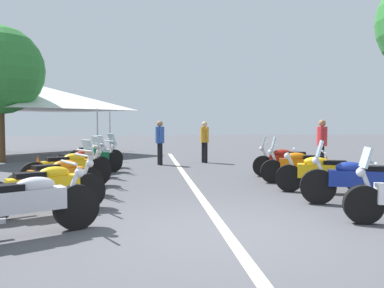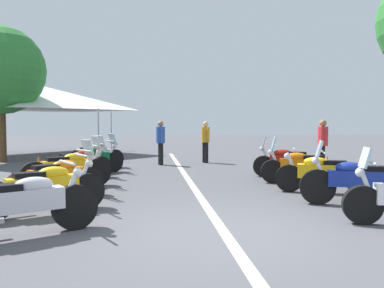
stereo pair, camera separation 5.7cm
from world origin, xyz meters
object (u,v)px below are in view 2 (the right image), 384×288
(motorcycle_left_row_4, at_px, (79,163))
(motorcycle_right_row_1, at_px, (358,181))
(motorcycle_left_row_6, at_px, (95,155))
(motorcycle_right_row_3, at_px, (302,166))
(motorcycle_left_row_5, at_px, (91,159))
(bystander_0, at_px, (205,139))
(traffic_cone_0, at_px, (39,166))
(motorcycle_right_row_2, at_px, (323,173))
(event_tent, at_px, (45,98))
(motorcycle_right_row_4, at_px, (288,161))
(traffic_cone_1, at_px, (327,166))
(bystander_1, at_px, (323,141))
(motorcycle_left_row_1, at_px, (44,188))
(motorcycle_left_row_2, at_px, (58,177))
(motorcycle_left_row_3, at_px, (68,168))
(roadside_tree_1, at_px, (0,70))
(motorcycle_left_row_0, at_px, (22,204))
(bystander_2, at_px, (161,139))

(motorcycle_left_row_4, relative_size, motorcycle_right_row_1, 0.80)
(motorcycle_left_row_6, relative_size, motorcycle_right_row_3, 0.86)
(motorcycle_left_row_4, height_order, motorcycle_left_row_5, motorcycle_left_row_5)
(motorcycle_right_row_3, height_order, bystander_0, bystander_0)
(motorcycle_left_row_4, height_order, motorcycle_left_row_6, motorcycle_left_row_4)
(traffic_cone_0, bearing_deg, motorcycle_right_row_2, -116.76)
(event_tent, bearing_deg, motorcycle_right_row_4, -134.00)
(traffic_cone_1, height_order, bystander_1, bystander_1)
(motorcycle_left_row_1, xyz_separation_m, motorcycle_left_row_2, (1.28, 0.05, 0.00))
(motorcycle_right_row_2, relative_size, traffic_cone_0, 3.29)
(motorcycle_left_row_1, xyz_separation_m, motorcycle_left_row_6, (6.46, -0.01, -0.01))
(motorcycle_left_row_3, bearing_deg, bystander_0, 25.17)
(roadside_tree_1, bearing_deg, motorcycle_right_row_3, -124.31)
(motorcycle_right_row_2, bearing_deg, traffic_cone_1, -96.55)
(traffic_cone_1, bearing_deg, motorcycle_left_row_3, 101.55)
(motorcycle_left_row_6, xyz_separation_m, roadside_tree_1, (2.80, 3.92, 3.08))
(roadside_tree_1, relative_size, event_tent, 0.85)
(motorcycle_left_row_0, relative_size, motorcycle_left_row_3, 1.00)
(motorcycle_left_row_0, xyz_separation_m, roadside_tree_1, (10.62, 3.96, 3.07))
(motorcycle_left_row_1, xyz_separation_m, motorcycle_left_row_3, (2.64, 0.11, 0.02))
(motorcycle_left_row_0, xyz_separation_m, motorcycle_left_row_4, (5.39, 0.16, -0.01))
(motorcycle_left_row_2, distance_m, motorcycle_right_row_2, 5.63)
(motorcycle_left_row_1, bearing_deg, motorcycle_right_row_4, 4.73)
(traffic_cone_0, distance_m, bystander_2, 4.46)
(motorcycle_right_row_2, relative_size, motorcycle_right_row_3, 0.96)
(bystander_0, bearing_deg, motorcycle_left_row_1, 43.10)
(motorcycle_right_row_2, bearing_deg, motorcycle_left_row_5, -14.42)
(motorcycle_right_row_3, distance_m, motorcycle_right_row_4, 1.18)
(motorcycle_left_row_3, height_order, motorcycle_right_row_3, motorcycle_left_row_3)
(motorcycle_left_row_4, bearing_deg, motorcycle_left_row_6, 48.38)
(motorcycle_right_row_4, relative_size, bystander_2, 1.24)
(motorcycle_right_row_2, relative_size, bystander_1, 1.24)
(motorcycle_left_row_6, bearing_deg, motorcycle_left_row_3, -123.19)
(motorcycle_left_row_4, xyz_separation_m, bystander_2, (3.48, -2.31, 0.48))
(motorcycle_right_row_3, xyz_separation_m, bystander_1, (2.32, -1.59, 0.50))
(motorcycle_right_row_2, distance_m, event_tent, 14.11)
(motorcycle_left_row_2, bearing_deg, motorcycle_right_row_4, -11.72)
(motorcycle_left_row_3, distance_m, bystander_2, 5.40)
(motorcycle_right_row_1, distance_m, bystander_2, 8.20)
(motorcycle_left_row_6, bearing_deg, traffic_cone_1, -50.30)
(motorcycle_right_row_1, relative_size, roadside_tree_1, 0.40)
(motorcycle_left_row_5, distance_m, motorcycle_right_row_3, 6.10)
(motorcycle_left_row_4, distance_m, motorcycle_left_row_5, 1.20)
(motorcycle_right_row_2, bearing_deg, motorcycle_left_row_6, -22.11)
(motorcycle_left_row_4, bearing_deg, motorcycle_right_row_4, -39.55)
(motorcycle_left_row_2, xyz_separation_m, traffic_cone_0, (3.66, 1.35, -0.17))
(motorcycle_right_row_2, distance_m, motorcycle_right_row_4, 2.51)
(motorcycle_left_row_0, height_order, motorcycle_right_row_1, motorcycle_right_row_1)
(motorcycle_right_row_1, bearing_deg, motorcycle_left_row_0, 33.08)
(motorcycle_right_row_2, xyz_separation_m, traffic_cone_0, (3.52, 6.98, -0.16))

